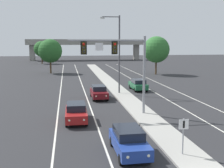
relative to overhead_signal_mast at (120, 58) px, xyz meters
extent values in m
cube|color=#9E9B93|center=(2.20, 3.85, -5.25)|extent=(2.40, 110.00, 0.15)
cube|color=silver|center=(-2.50, 10.85, -5.32)|extent=(0.14, 100.00, 0.01)
cube|color=silver|center=(6.90, 10.85, -5.32)|extent=(0.14, 100.00, 0.01)
cube|color=silver|center=(-5.80, 10.85, -5.32)|extent=(0.14, 100.00, 0.01)
cube|color=silver|center=(10.20, 10.85, -5.32)|extent=(0.14, 100.00, 0.01)
cylinder|color=gray|center=(2.25, 0.01, -1.57)|extent=(0.24, 0.24, 7.20)
cylinder|color=gray|center=(-1.24, 0.01, 1.63)|extent=(6.98, 0.16, 0.16)
cube|color=black|center=(-0.54, 0.05, 0.98)|extent=(0.56, 0.06, 1.20)
cube|color=#38330F|center=(-0.54, 0.01, 0.98)|extent=(0.32, 0.32, 1.00)
sphere|color=red|center=(-0.54, -0.16, 1.30)|extent=(0.22, 0.22, 0.22)
sphere|color=#282828|center=(-0.54, -0.16, 0.98)|extent=(0.22, 0.22, 0.22)
sphere|color=#282828|center=(-0.54, -0.16, 0.66)|extent=(0.22, 0.22, 0.22)
cube|color=black|center=(-3.33, 0.05, 0.98)|extent=(0.56, 0.06, 1.20)
cube|color=#38330F|center=(-3.33, 0.01, 0.98)|extent=(0.32, 0.32, 1.00)
sphere|color=red|center=(-3.33, -0.16, 1.30)|extent=(0.22, 0.22, 0.22)
sphere|color=#282828|center=(-3.33, -0.16, 0.98)|extent=(0.22, 0.22, 0.22)
sphere|color=#282828|center=(-3.33, -0.16, 0.66)|extent=(0.22, 0.22, 0.22)
cube|color=white|center=(-1.93, -0.01, 1.08)|extent=(0.70, 0.04, 0.70)
cylinder|color=gray|center=(1.92, -10.17, -4.07)|extent=(0.08, 0.08, 2.20)
cube|color=white|center=(1.92, -10.20, -3.32)|extent=(0.60, 0.03, 0.60)
cube|color=black|center=(1.92, -10.22, -3.32)|extent=(0.12, 0.01, 0.44)
cylinder|color=#4C4C51|center=(1.91, 10.98, -0.17)|extent=(0.20, 0.20, 10.00)
cylinder|color=#4C4C51|center=(0.81, 10.98, 4.63)|extent=(2.20, 0.12, 0.12)
cube|color=#B7B7B2|center=(-0.29, 10.98, 4.48)|extent=(0.56, 0.28, 0.20)
cube|color=navy|center=(-1.19, -9.29, -4.65)|extent=(1.86, 4.42, 0.70)
cube|color=black|center=(-1.19, -9.07, -4.02)|extent=(1.62, 2.40, 0.56)
sphere|color=#EAE5C6|center=(-0.58, -11.46, -4.60)|extent=(0.18, 0.18, 0.18)
sphere|color=#EAE5C6|center=(-1.74, -11.48, -4.60)|extent=(0.18, 0.18, 0.18)
cylinder|color=black|center=(-0.37, -10.78, -5.00)|extent=(0.23, 0.64, 0.64)
cylinder|color=black|center=(-1.97, -10.80, -5.00)|extent=(0.23, 0.64, 0.64)
cylinder|color=black|center=(-0.41, -7.78, -5.00)|extent=(0.23, 0.64, 0.64)
cylinder|color=black|center=(-2.01, -7.80, -5.00)|extent=(0.23, 0.64, 0.64)
cube|color=maroon|center=(-4.15, -1.50, -4.65)|extent=(1.88, 4.43, 0.70)
cube|color=black|center=(-4.14, -1.28, -4.02)|extent=(1.63, 2.40, 0.56)
sphere|color=#EAE5C6|center=(-3.61, -3.69, -4.60)|extent=(0.18, 0.18, 0.18)
sphere|color=#EAE5C6|center=(-4.76, -3.67, -4.60)|extent=(0.18, 0.18, 0.18)
cylinder|color=black|center=(-3.37, -3.01, -5.00)|extent=(0.23, 0.64, 0.64)
cylinder|color=black|center=(-4.97, -2.98, -5.00)|extent=(0.23, 0.64, 0.64)
cylinder|color=black|center=(-3.32, -0.01, -5.00)|extent=(0.23, 0.64, 0.64)
cylinder|color=black|center=(-4.92, 0.02, -5.00)|extent=(0.23, 0.64, 0.64)
cube|color=#5B0F14|center=(-1.09, 8.21, -4.65)|extent=(1.83, 4.41, 0.70)
cube|color=black|center=(-1.09, 8.43, -4.02)|extent=(1.60, 2.39, 0.56)
sphere|color=#EAE5C6|center=(-0.50, 6.04, -4.60)|extent=(0.18, 0.18, 0.18)
sphere|color=#EAE5C6|center=(-1.65, 6.03, -4.60)|extent=(0.18, 0.18, 0.18)
cylinder|color=black|center=(-0.28, 6.72, -5.00)|extent=(0.22, 0.64, 0.64)
cylinder|color=black|center=(-1.88, 6.71, -5.00)|extent=(0.22, 0.64, 0.64)
cylinder|color=black|center=(-0.30, 9.72, -5.00)|extent=(0.22, 0.64, 0.64)
cylinder|color=black|center=(-1.90, 9.71, -5.00)|extent=(0.22, 0.64, 0.64)
cube|color=#195633|center=(5.09, 13.46, -4.65)|extent=(1.87, 4.43, 0.70)
cube|color=black|center=(5.09, 13.24, -4.02)|extent=(1.62, 2.40, 0.56)
sphere|color=#EAE5C6|center=(4.48, 15.63, -4.60)|extent=(0.18, 0.18, 0.18)
sphere|color=#EAE5C6|center=(5.63, 15.65, -4.60)|extent=(0.18, 0.18, 0.18)
cylinder|color=black|center=(4.26, 14.94, -5.00)|extent=(0.23, 0.64, 0.64)
cylinder|color=black|center=(5.86, 14.97, -5.00)|extent=(0.23, 0.64, 0.64)
cylinder|color=black|center=(4.31, 11.94, -5.00)|extent=(0.23, 0.64, 0.64)
cylinder|color=black|center=(5.91, 11.97, -5.00)|extent=(0.23, 0.64, 0.64)
cube|color=gray|center=(2.20, 81.55, 0.88)|extent=(42.40, 6.40, 1.10)
cube|color=gray|center=(2.20, 78.55, 1.88)|extent=(42.40, 0.36, 0.90)
cube|color=gray|center=(-17.00, 81.55, -2.50)|extent=(1.80, 2.40, 5.65)
cube|color=gray|center=(21.40, 81.55, -2.50)|extent=(1.80, 2.40, 5.65)
cylinder|color=#4C3823|center=(-8.32, 37.95, -3.93)|extent=(0.36, 0.36, 2.80)
sphere|color=#235623|center=(-8.32, 37.95, -0.48)|extent=(5.12, 5.12, 5.12)
cylinder|color=#4C3823|center=(13.65, 32.27, -3.82)|extent=(0.36, 0.36, 3.00)
sphere|color=#2D6B2D|center=(13.65, 32.27, -0.13)|extent=(5.49, 5.49, 5.49)
cylinder|color=#4C3823|center=(-12.37, 65.82, -4.00)|extent=(0.36, 0.36, 2.64)
sphere|color=#235623|center=(-12.37, 65.82, -0.74)|extent=(4.84, 4.84, 4.84)
camera|label=1|loc=(-4.86, -25.85, 1.54)|focal=46.22mm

